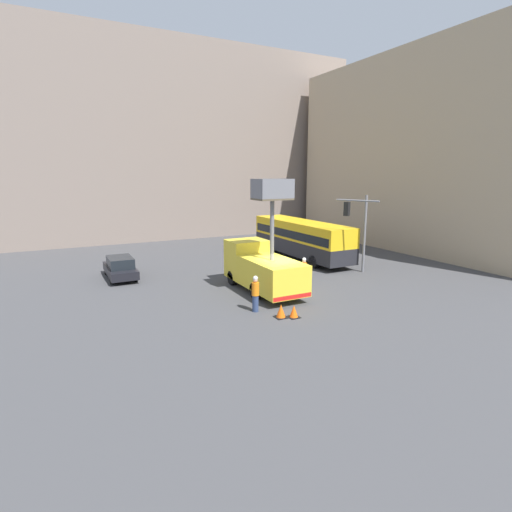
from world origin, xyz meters
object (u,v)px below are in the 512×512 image
Objects in this scene: road_worker_near_truck at (255,294)px; utility_truck at (262,267)px; city_bus at (301,237)px; traffic_cone_near_truck at (281,311)px; traffic_light_pole at (358,222)px; traffic_cone_mid_road at (294,312)px; road_worker_directing at (304,272)px; parked_car_curbside at (120,268)px.

utility_truck is at bearing -24.67° from road_worker_near_truck.
city_bus reaches higher than traffic_cone_near_truck.
traffic_cone_mid_road is at bearing -148.47° from traffic_light_pole.
traffic_light_pole reaches higher than city_bus.
traffic_cone_mid_road is (-8.16, -11.73, -1.53)m from city_bus.
utility_truck is 4.85m from traffic_cone_near_truck.
traffic_light_pole is 2.90× the size of road_worker_near_truck.
city_bus is 5.96× the size of road_worker_near_truck.
traffic_light_pole is 10.72m from road_worker_near_truck.
traffic_cone_near_truck is at bearing 153.89° from traffic_cone_mid_road.
road_worker_directing is at bearing 45.04° from traffic_cone_near_truck.
road_worker_directing is 12.33m from parked_car_curbside.
road_worker_directing is 2.76× the size of traffic_cone_near_truck.
utility_truck reaches higher than road_worker_directing.
road_worker_near_truck is (-2.06, -3.14, -0.55)m from utility_truck.
city_bus is at bearing 43.21° from utility_truck.
traffic_light_pole reaches higher than traffic_cone_mid_road.
utility_truck is at bearing 73.42° from traffic_cone_near_truck.
city_bus reaches higher than traffic_cone_mid_road.
traffic_light_pole is 16.48m from parked_car_curbside.
road_worker_directing is at bearing -8.61° from utility_truck.
parked_car_curbside is at bearing 135.82° from utility_truck.
road_worker_directing is (4.80, 2.73, -0.02)m from road_worker_near_truck.
road_worker_near_truck is 2.79× the size of traffic_cone_near_truck.
traffic_light_pole reaches higher than road_worker_directing.
traffic_cone_near_truck is 12.85m from parked_car_curbside.
traffic_light_pole reaches higher than traffic_cone_near_truck.
traffic_cone_mid_road is at bearing -26.11° from traffic_cone_near_truck.
city_bus is 6.05× the size of road_worker_directing.
traffic_light_pole is 1.28× the size of parked_car_curbside.
parked_car_curbside is (-5.09, 10.09, -0.20)m from road_worker_near_truck.
traffic_light_pole is at bearing 2.92° from utility_truck.
road_worker_near_truck is 11.30m from parked_car_curbside.
traffic_light_pole is at bearing -23.86° from parked_car_curbside.
utility_truck reaches higher than road_worker_near_truck.
parked_car_curbside is (-9.89, 7.36, -0.19)m from road_worker_directing.
utility_truck is 5.00m from traffic_cone_mid_road.
utility_truck is at bearing 3.63° from road_worker_directing.
road_worker_near_truck is 3.04× the size of traffic_cone_mid_road.
road_worker_near_truck reaches higher than traffic_cone_mid_road.
road_worker_near_truck is at bearing -63.23° from parked_car_curbside.
parked_car_curbside is (-14.82, 6.56, -2.98)m from traffic_light_pole.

